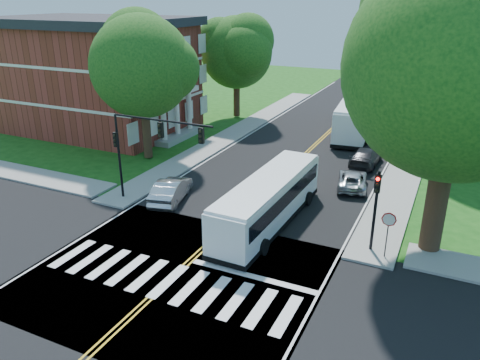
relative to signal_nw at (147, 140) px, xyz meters
The scene contains 25 objects.
ground 9.74m from the signal_nw, 47.67° to the right, with size 140.00×140.00×0.00m, color #174C13.
road 13.69m from the signal_nw, 63.16° to the left, with size 14.00×96.00×0.01m, color black.
cross_road 9.73m from the signal_nw, 47.67° to the right, with size 60.00×12.00×0.01m, color black.
center_line 17.20m from the signal_nw, 69.39° to the left, with size 0.36×70.00×0.01m, color gold.
edge_line_w 16.20m from the signal_nw, 93.47° to the left, with size 0.12×70.00×0.01m, color silver.
edge_line_e 20.54m from the signal_nw, 50.90° to the left, with size 0.12×70.00×0.01m, color silver.
crosswalk 10.07m from the signal_nw, 49.80° to the right, with size 12.60×3.00×0.01m, color silver.
stop_bar 11.40m from the signal_nw, 27.30° to the right, with size 6.60×0.40×0.01m, color silver.
sidewalk_nw 19.22m from the signal_nw, 97.50° to the left, with size 2.60×40.00×0.15m, color gray.
sidewalk_ne 23.75m from the signal_nw, 52.69° to the left, with size 2.60×40.00×0.15m, color gray.
sidewalk_xw 14.79m from the signal_nw, behind, with size 20.00×2.60×0.15m, color gray.
tree_ne_big 17.72m from the signal_nw, ahead, with size 10.80×10.80×14.91m.
tree_west_near 9.96m from the signal_nw, 126.70° to the left, with size 8.00×8.00×11.40m.
tree_west_far 24.27m from the signal_nw, 102.31° to the left, with size 7.60×7.60×10.67m.
tree_east_mid 24.94m from the signal_nw, 45.36° to the left, with size 8.40×8.40×11.93m.
tree_east_far 38.34m from the signal_nw, 61.33° to the left, with size 7.20×7.20×10.34m.
brick_building 21.08m from the signal_nw, 139.86° to the left, with size 20.00×13.00×10.80m.
signal_nw is the anchor object (origin of this frame).
signal_ne 14.13m from the signal_nw, ahead, with size 0.30×0.46×4.40m.
stop_sign 15.05m from the signal_nw, ahead, with size 0.76×0.08×2.53m.
bus_lead 8.43m from the signal_nw, ahead, with size 2.95×11.28×2.90m.
bus_follow 24.44m from the signal_nw, 70.35° to the left, with size 4.20×13.24×3.37m.
hatchback 3.86m from the signal_nw, 51.90° to the left, with size 1.61×4.62×1.52m, color silver.
suv 14.53m from the signal_nw, 37.31° to the left, with size 1.93×4.19×1.17m, color #B1B4B8.
dark_sedan 17.95m from the signal_nw, 50.91° to the left, with size 1.96×4.83×1.40m, color black.
Camera 1 is at (11.21, -16.19, 12.77)m, focal length 35.00 mm.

